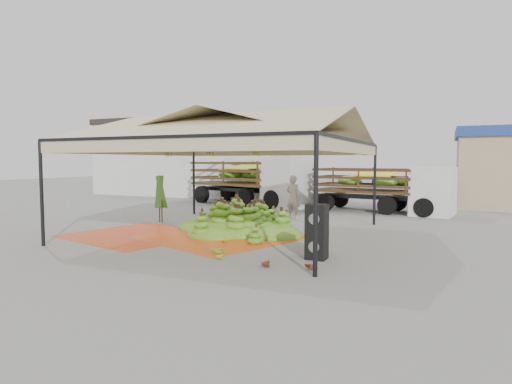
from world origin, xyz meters
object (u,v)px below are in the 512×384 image
at_px(banana_heap, 239,217).
at_px(speaker_stack, 317,232).
at_px(vendor, 293,197).
at_px(truck_right, 388,184).
at_px(truck_left, 255,177).

bearing_deg(banana_heap, speaker_stack, -38.13).
bearing_deg(vendor, banana_heap, 92.69).
height_order(banana_heap, vendor, vendor).
relative_size(speaker_stack, truck_right, 0.21).
bearing_deg(truck_left, speaker_stack, -42.52).
height_order(banana_heap, speaker_stack, speaker_stack).
bearing_deg(vendor, truck_right, -114.54).
bearing_deg(speaker_stack, vendor, 116.07).
height_order(banana_heap, truck_left, truck_left).
bearing_deg(speaker_stack, banana_heap, 144.27).
bearing_deg(truck_left, vendor, -34.45).
height_order(truck_left, truck_right, truck_left).
xyz_separation_m(banana_heap, speaker_stack, (3.49, -2.74, 0.15)).
bearing_deg(banana_heap, truck_right, 64.08).
bearing_deg(banana_heap, truck_left, 110.86).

